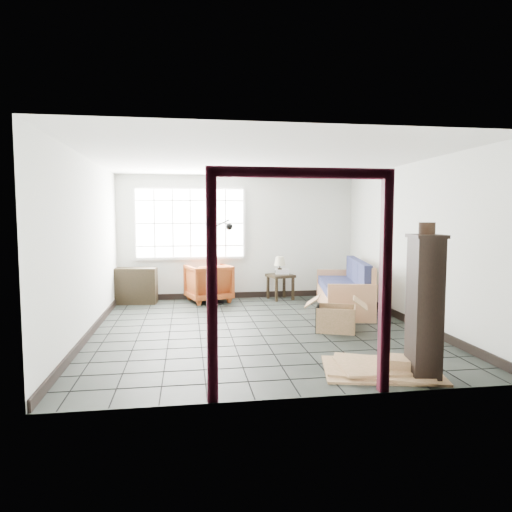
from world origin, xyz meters
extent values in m
plane|color=black|center=(0.00, 0.00, 0.00)|extent=(5.50, 5.50, 0.00)
cube|color=silver|center=(0.00, 2.75, 1.30)|extent=(5.00, 0.02, 2.60)
cube|color=silver|center=(0.00, -2.75, 1.30)|extent=(5.00, 0.02, 2.60)
cube|color=silver|center=(-2.50, 0.00, 1.30)|extent=(0.02, 5.50, 2.60)
cube|color=silver|center=(2.50, 0.00, 1.30)|extent=(0.02, 5.50, 2.60)
cube|color=white|center=(0.00, 0.00, 2.60)|extent=(5.00, 5.50, 0.02)
cube|color=black|center=(0.00, 2.73, 0.06)|extent=(4.95, 0.03, 0.12)
cube|color=black|center=(-2.48, 0.00, 0.06)|extent=(0.03, 5.45, 0.12)
cube|color=black|center=(2.48, 0.00, 0.06)|extent=(0.03, 5.45, 0.12)
cube|color=silver|center=(-1.00, 2.71, 1.60)|extent=(2.32, 0.06, 1.52)
cube|color=white|center=(-1.00, 2.67, 1.60)|extent=(2.20, 0.02, 1.40)
cube|color=#3B0D1A|center=(-0.85, -2.70, 1.05)|extent=(0.10, 0.08, 2.10)
cube|color=#3B0D1A|center=(0.85, -2.70, 1.05)|extent=(0.10, 0.08, 2.10)
cube|color=#3B0D1A|center=(0.00, -2.70, 2.15)|extent=(1.80, 0.08, 0.10)
cube|color=#B37951|center=(1.79, 1.17, 0.18)|extent=(1.17, 2.11, 0.36)
cube|color=#B37951|center=(1.59, 0.16, 0.32)|extent=(0.79, 0.22, 0.64)
cube|color=#B37951|center=(2.00, 2.18, 0.32)|extent=(0.79, 0.22, 0.64)
cube|color=#B37951|center=(2.15, 1.10, 0.55)|extent=(0.47, 1.97, 0.70)
cube|color=#191D3F|center=(1.64, 0.53, 0.44)|extent=(0.83, 0.77, 0.16)
cube|color=#191D3F|center=(1.93, 0.47, 0.68)|extent=(0.26, 0.65, 0.52)
cube|color=#191D3F|center=(1.77, 1.17, 0.44)|extent=(0.83, 0.77, 0.16)
cube|color=#191D3F|center=(2.06, 1.12, 0.68)|extent=(0.26, 0.65, 0.52)
cube|color=#191D3F|center=(1.90, 1.82, 0.44)|extent=(0.83, 0.77, 0.16)
cube|color=#191D3F|center=(2.19, 1.76, 0.68)|extent=(0.26, 0.65, 0.52)
imported|color=brown|center=(-0.65, 2.40, 0.42)|extent=(1.01, 0.97, 0.85)
cube|color=black|center=(0.85, 2.40, 0.50)|extent=(0.60, 0.60, 0.06)
cube|color=black|center=(0.72, 2.16, 0.24)|extent=(0.06, 0.06, 0.48)
cube|color=black|center=(1.09, 2.27, 0.24)|extent=(0.06, 0.06, 0.48)
cube|color=black|center=(0.61, 2.53, 0.24)|extent=(0.06, 0.06, 0.48)
cube|color=black|center=(0.99, 2.64, 0.24)|extent=(0.06, 0.06, 0.48)
cylinder|color=black|center=(0.85, 2.42, 0.60)|extent=(0.12, 0.12, 0.13)
cylinder|color=black|center=(0.85, 2.42, 0.71)|extent=(0.03, 0.03, 0.09)
cone|color=beige|center=(0.85, 2.42, 0.81)|extent=(0.32, 0.32, 0.19)
cube|color=silver|center=(0.90, 2.48, 0.58)|extent=(0.30, 0.25, 0.10)
cylinder|color=black|center=(0.77, 2.49, 0.58)|extent=(0.03, 0.06, 0.06)
cylinder|color=black|center=(-0.50, 2.06, 0.01)|extent=(0.26, 0.26, 0.03)
cylinder|color=black|center=(-0.50, 2.06, 0.80)|extent=(0.02, 0.02, 1.56)
cylinder|color=black|center=(-0.38, 2.01, 1.62)|extent=(0.26, 0.03, 0.14)
sphere|color=black|center=(-0.26, 1.96, 1.55)|extent=(0.14, 0.14, 0.14)
cube|color=black|center=(-2.15, 2.40, 0.36)|extent=(0.95, 0.45, 0.72)
cube|color=black|center=(-2.15, 2.40, 0.37)|extent=(0.89, 0.39, 0.03)
cube|color=black|center=(1.44, -2.40, 0.77)|extent=(0.35, 0.42, 1.54)
cube|color=black|center=(1.44, -2.40, 1.54)|extent=(0.39, 0.47, 0.04)
cylinder|color=black|center=(1.43, -2.41, 1.62)|extent=(0.21, 0.21, 0.13)
cube|color=olive|center=(1.16, -0.31, 0.01)|extent=(0.68, 0.62, 0.02)
cube|color=black|center=(0.90, -0.21, 0.19)|extent=(0.18, 0.42, 0.38)
cube|color=olive|center=(1.42, -0.42, 0.19)|extent=(0.18, 0.42, 0.38)
cube|color=olive|center=(1.08, -0.52, 0.19)|extent=(0.53, 0.22, 0.38)
cube|color=olive|center=(1.24, -0.11, 0.19)|extent=(0.53, 0.22, 0.38)
cube|color=olive|center=(0.83, -0.18, 0.45)|extent=(0.36, 0.49, 0.16)
cube|color=olive|center=(1.49, -0.44, 0.45)|extent=(0.36, 0.49, 0.16)
cube|color=olive|center=(1.08, -2.15, 0.01)|extent=(1.44, 1.16, 0.03)
cube|color=olive|center=(1.08, -2.15, 0.04)|extent=(1.36, 1.21, 0.03)
cube|color=olive|center=(1.08, -2.15, 0.07)|extent=(1.00, 0.75, 0.03)
cube|color=olive|center=(1.22, -2.24, 0.13)|extent=(0.46, 0.41, 0.11)
camera|label=1|loc=(-1.07, -6.89, 1.75)|focal=32.00mm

